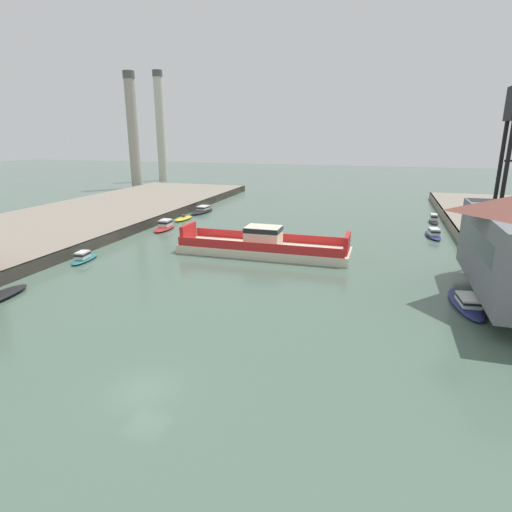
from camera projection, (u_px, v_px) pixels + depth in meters
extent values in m
plane|color=#4C6656|center=(144.00, 390.00, 25.21)|extent=(400.00, 400.00, 0.00)
cube|color=#423D38|center=(59.00, 257.00, 49.97)|extent=(0.30, 140.00, 1.49)
cube|color=#423D38|center=(502.00, 301.00, 36.80)|extent=(0.30, 140.00, 1.49)
cube|color=beige|center=(263.00, 250.00, 53.89)|extent=(21.99, 5.87, 1.10)
cube|color=red|center=(269.00, 237.00, 56.20)|extent=(21.09, 0.19, 1.10)
cube|color=red|center=(257.00, 247.00, 50.97)|extent=(21.09, 0.19, 1.10)
cube|color=beige|center=(263.00, 236.00, 53.38)|extent=(4.40, 3.21, 2.53)
cube|color=black|center=(263.00, 229.00, 53.13)|extent=(4.44, 3.25, 0.60)
cube|color=red|center=(347.00, 243.00, 50.53)|extent=(0.51, 4.06, 2.20)
cube|color=red|center=(188.00, 232.00, 56.33)|extent=(0.51, 4.06, 2.20)
ellipsoid|color=black|center=(202.00, 211.00, 83.00)|extent=(3.12, 7.90, 0.52)
cube|color=silver|center=(203.00, 208.00, 83.35)|extent=(2.00, 2.83, 0.71)
cube|color=black|center=(203.00, 207.00, 83.32)|extent=(2.06, 2.91, 0.21)
ellipsoid|color=red|center=(164.00, 228.00, 67.91)|extent=(2.51, 6.17, 0.48)
cube|color=silver|center=(165.00, 223.00, 68.11)|extent=(1.63, 2.20, 1.10)
cube|color=black|center=(165.00, 222.00, 68.07)|extent=(1.67, 2.27, 0.33)
ellipsoid|color=black|center=(434.00, 222.00, 73.23)|extent=(1.53, 5.00, 0.37)
cube|color=silver|center=(434.00, 217.00, 73.36)|extent=(1.05, 1.76, 1.14)
cube|color=black|center=(434.00, 216.00, 73.32)|extent=(1.08, 1.81, 0.34)
ellipsoid|color=navy|center=(465.00, 304.00, 37.51)|extent=(3.15, 8.05, 0.49)
cube|color=silver|center=(468.00, 300.00, 36.78)|extent=(1.88, 2.91, 0.72)
cube|color=black|center=(469.00, 299.00, 36.76)|extent=(1.93, 2.99, 0.21)
ellipsoid|color=navy|center=(433.00, 235.00, 63.14)|extent=(2.63, 6.42, 0.42)
cube|color=silver|center=(434.00, 232.00, 62.50)|extent=(1.55, 2.33, 0.99)
cube|color=black|center=(434.00, 231.00, 62.47)|extent=(1.60, 2.40, 0.30)
ellipsoid|color=yellow|center=(183.00, 219.00, 75.66)|extent=(2.18, 5.20, 0.53)
cube|color=#4C4C51|center=(183.00, 216.00, 75.52)|extent=(0.67, 0.44, 0.50)
ellipsoid|color=#237075|center=(85.00, 259.00, 51.17)|extent=(2.22, 5.17, 0.40)
cube|color=silver|center=(82.00, 255.00, 50.64)|extent=(1.34, 1.88, 0.86)
cube|color=black|center=(82.00, 254.00, 50.61)|extent=(1.38, 1.93, 0.26)
cube|color=black|center=(478.00, 240.00, 37.51)|extent=(0.08, 12.71, 1.90)
cylinder|color=black|center=(497.00, 189.00, 47.49)|extent=(0.44, 0.44, 14.71)
cylinder|color=black|center=(503.00, 192.00, 44.99)|extent=(0.44, 0.44, 14.71)
cube|color=black|center=(510.00, 211.00, 46.47)|extent=(2.72, 0.20, 0.20)
cube|color=black|center=(510.00, 211.00, 46.47)|extent=(0.20, 2.72, 0.20)
cylinder|color=beige|center=(160.00, 127.00, 136.61)|extent=(2.90, 2.90, 34.41)
cylinder|color=#4C4C4C|center=(157.00, 73.00, 132.12)|extent=(3.14, 3.14, 2.00)
cylinder|color=#9E998E|center=(133.00, 131.00, 116.98)|extent=(2.90, 2.90, 31.37)
cylinder|color=#4C4C4C|center=(129.00, 75.00, 112.90)|extent=(3.13, 3.13, 2.00)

